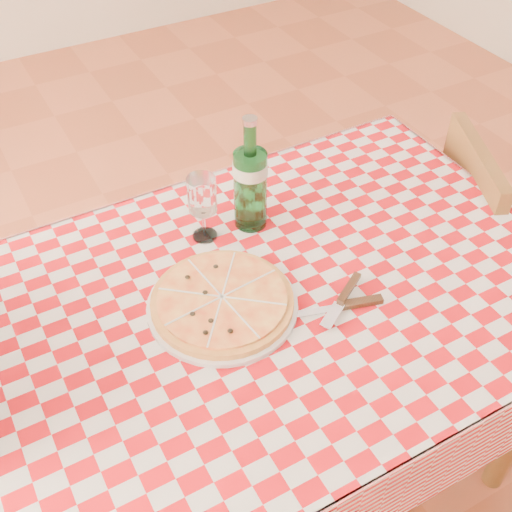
{
  "coord_description": "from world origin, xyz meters",
  "views": [
    {
      "loc": [
        -0.5,
        -0.8,
        1.75
      ],
      "look_at": [
        -0.02,
        0.06,
        0.82
      ],
      "focal_mm": 45.0,
      "sensor_mm": 36.0,
      "label": 1
    }
  ],
  "objects_px": {
    "dining_table": "(277,321)",
    "pizza_plate": "(222,301)",
    "wine_glass": "(203,208)",
    "water_bottle": "(250,174)",
    "chair_near": "(483,248)"
  },
  "relations": [
    {
      "from": "chair_near",
      "to": "pizza_plate",
      "type": "height_order",
      "value": "chair_near"
    },
    {
      "from": "chair_near",
      "to": "pizza_plate",
      "type": "bearing_deg",
      "value": -151.26
    },
    {
      "from": "pizza_plate",
      "to": "chair_near",
      "type": "bearing_deg",
      "value": 4.7
    },
    {
      "from": "dining_table",
      "to": "water_bottle",
      "type": "distance_m",
      "value": 0.33
    },
    {
      "from": "dining_table",
      "to": "pizza_plate",
      "type": "distance_m",
      "value": 0.17
    },
    {
      "from": "pizza_plate",
      "to": "wine_glass",
      "type": "xyz_separation_m",
      "value": [
        0.07,
        0.22,
        0.06
      ]
    },
    {
      "from": "chair_near",
      "to": "water_bottle",
      "type": "height_order",
      "value": "water_bottle"
    },
    {
      "from": "wine_glass",
      "to": "water_bottle",
      "type": "bearing_deg",
      "value": -4.7
    },
    {
      "from": "chair_near",
      "to": "water_bottle",
      "type": "relative_size",
      "value": 2.88
    },
    {
      "from": "dining_table",
      "to": "wine_glass",
      "type": "height_order",
      "value": "wine_glass"
    },
    {
      "from": "pizza_plate",
      "to": "wine_glass",
      "type": "bearing_deg",
      "value": 73.45
    },
    {
      "from": "pizza_plate",
      "to": "water_bottle",
      "type": "height_order",
      "value": "water_bottle"
    },
    {
      "from": "dining_table",
      "to": "wine_glass",
      "type": "relative_size",
      "value": 7.27
    },
    {
      "from": "chair_near",
      "to": "wine_glass",
      "type": "height_order",
      "value": "wine_glass"
    },
    {
      "from": "dining_table",
      "to": "pizza_plate",
      "type": "xyz_separation_m",
      "value": [
        -0.13,
        0.01,
        0.12
      ]
    }
  ]
}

